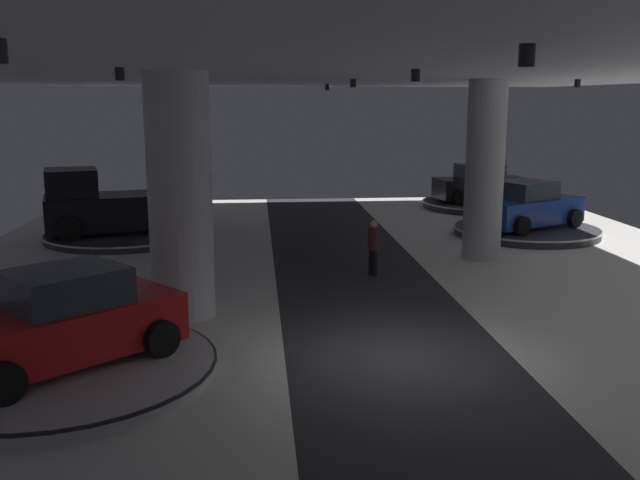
% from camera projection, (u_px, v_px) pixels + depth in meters
% --- Properties ---
extents(ground, '(24.00, 44.00, 0.06)m').
position_uv_depth(ground, '(399.00, 359.00, 13.44)').
color(ground, silver).
extents(ceiling_with_spotlights, '(24.00, 44.00, 0.39)m').
position_uv_depth(ceiling_with_spotlights, '(406.00, 62.00, 12.34)').
color(ceiling_with_spotlights, silver).
extents(column_left, '(1.43, 1.43, 5.50)m').
position_uv_depth(column_left, '(180.00, 197.00, 15.58)').
color(column_left, silver).
rests_on(column_left, ground).
extents(column_right, '(1.19, 1.19, 5.50)m').
position_uv_depth(column_right, '(485.00, 170.00, 21.42)').
color(column_right, '#ADADB2').
rests_on(column_right, ground).
extents(display_platform_far_left, '(5.68, 5.68, 0.25)m').
position_uv_depth(display_platform_far_left, '(125.00, 234.00, 25.01)').
color(display_platform_far_left, '#333338').
rests_on(display_platform_far_left, ground).
extents(pickup_truck_far_left, '(5.66, 3.72, 2.30)m').
position_uv_depth(pickup_truck_far_left, '(114.00, 206.00, 24.70)').
color(pickup_truck_far_left, black).
rests_on(pickup_truck_far_left, display_platform_far_left).
extents(display_platform_far_right, '(5.30, 5.30, 0.29)m').
position_uv_depth(display_platform_far_right, '(526.00, 231.00, 25.58)').
color(display_platform_far_right, '#333338').
rests_on(display_platform_far_right, ground).
extents(display_car_far_right, '(4.55, 3.63, 1.71)m').
position_uv_depth(display_car_far_right, '(527.00, 207.00, 25.39)').
color(display_car_far_right, navy).
rests_on(display_car_far_right, display_platform_far_right).
extents(display_platform_deep_right, '(5.37, 5.37, 0.31)m').
position_uv_depth(display_platform_deep_right, '(481.00, 204.00, 31.97)').
color(display_platform_deep_right, '#333338').
rests_on(display_platform_deep_right, ground).
extents(display_car_deep_right, '(4.37, 2.59, 1.71)m').
position_uv_depth(display_car_deep_right, '(481.00, 185.00, 31.79)').
color(display_car_deep_right, black).
rests_on(display_car_deep_right, display_platform_deep_right).
extents(display_platform_near_left, '(5.47, 5.47, 0.27)m').
position_uv_depth(display_platform_near_left, '(64.00, 369.00, 12.47)').
color(display_platform_near_left, '#B7B7BC').
rests_on(display_platform_near_left, ground).
extents(display_car_near_left, '(4.35, 4.11, 1.71)m').
position_uv_depth(display_car_near_left, '(62.00, 322.00, 12.32)').
color(display_car_near_left, red).
rests_on(display_car_near_left, display_platform_near_left).
extents(visitor_walking_near, '(0.32, 0.32, 1.59)m').
position_uv_depth(visitor_walking_near, '(373.00, 244.00, 19.53)').
color(visitor_walking_near, black).
rests_on(visitor_walking_near, ground).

